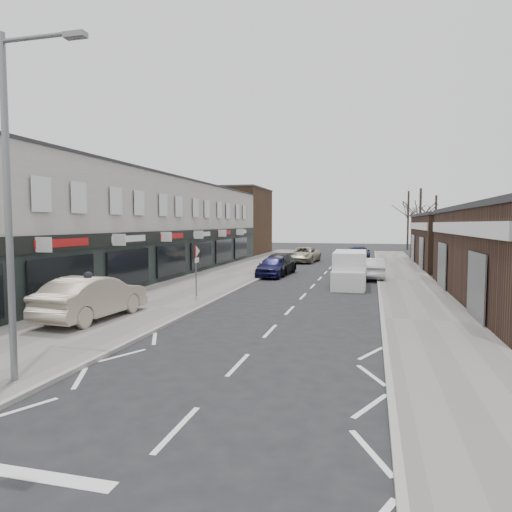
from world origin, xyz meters
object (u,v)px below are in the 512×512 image
Objects in this scene: pedestrian at (89,297)px; white_van at (350,270)px; street_lamp at (14,189)px; parked_car_left_b at (278,264)px; warning_sign at (197,256)px; parked_car_left_c at (304,255)px; sedan_on_pavement at (93,297)px; parked_car_left_a at (273,267)px; parked_car_right_b at (354,265)px; parked_car_right_c at (359,253)px; parked_car_right_a at (372,268)px.

white_van is at bearing -111.96° from pedestrian.
street_lamp reaches higher than parked_car_left_b.
parked_car_left_c is (2.12, 22.94, -1.45)m from warning_sign.
sedan_on_pavement reaches higher than parked_car_left_a.
parked_car_left_c is at bearing -94.58° from sedan_on_pavement.
parked_car_right_b is 12.54m from parked_car_right_c.
parked_car_left_c reaches higher than parked_car_left_b.
parked_car_right_c is at bearing -91.42° from parked_car_right_b.
pedestrian is at bearing -124.74° from white_van.
white_van is 15.89m from sedan_on_pavement.
parked_car_left_b is 1.17× the size of parked_car_right_a.
parked_car_left_c is (3.99, 29.11, -0.21)m from sedan_on_pavement.
warning_sign is at bearing -97.68° from parked_car_left_a.
street_lamp is at bearing -86.63° from parked_car_left_c.
street_lamp is at bearing 122.26° from pedestrian.
white_van is 1.07× the size of sedan_on_pavement.
street_lamp reaches higher than parked_car_right_b.
parked_car_left_a is (1.13, 22.99, -3.88)m from street_lamp.
parked_car_left_b is (-0.00, 1.71, 0.01)m from parked_car_left_a.
street_lamp is 4.18× the size of pedestrian.
parked_car_left_a is 0.99× the size of parked_car_right_a.
parked_car_left_b is at bearing 18.58° from parked_car_right_b.
pedestrian is at bearing 110.57° from street_lamp.
parked_car_right_c reaches higher than parked_car_right_a.
white_van is at bearing -29.37° from parked_car_left_a.
parked_car_left_a is at bearing 80.21° from warning_sign.
sedan_on_pavement is 22.13m from parked_car_right_b.
parked_car_left_c is at bearing 90.48° from parked_car_left_a.
warning_sign is at bearing -89.53° from parked_car_left_c.
warning_sign reaches higher than parked_car_left_a.
parked_car_right_b is (7.36, 13.94, -1.55)m from warning_sign.
parked_car_right_a is at bearing 71.16° from street_lamp.
pedestrian is at bearing -99.28° from parked_car_left_a.
parked_car_left_a is 12.75m from parked_car_left_c.
pedestrian is 0.37× the size of parked_car_right_c.
parked_car_right_c is (5.24, 3.54, -0.00)m from parked_car_left_c.
white_van is at bearing 92.07° from parked_car_right_c.
parked_car_right_a is (6.90, 0.53, -0.02)m from parked_car_left_a.
pedestrian reaches higher than parked_car_left_a.
parked_car_right_a is (8.66, 10.72, -1.47)m from warning_sign.
parked_car_right_b is at bearing 62.17° from warning_sign.
street_lamp reaches higher than parked_car_right_a.
sedan_on_pavement is at bearing -92.06° from parked_car_left_c.
parked_car_right_b is (5.24, -9.00, -0.10)m from parked_car_left_c.
pedestrian is 20.26m from parked_car_right_a.
warning_sign is 1.41× the size of pedestrian.
parked_car_right_a is (10.53, 16.89, -0.23)m from sedan_on_pavement.
parked_car_left_b is (3.41, 18.62, -0.33)m from pedestrian.
parked_car_left_b is at bearing 71.12° from parked_car_right_c.
street_lamp is at bearing -88.99° from parked_car_left_b.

